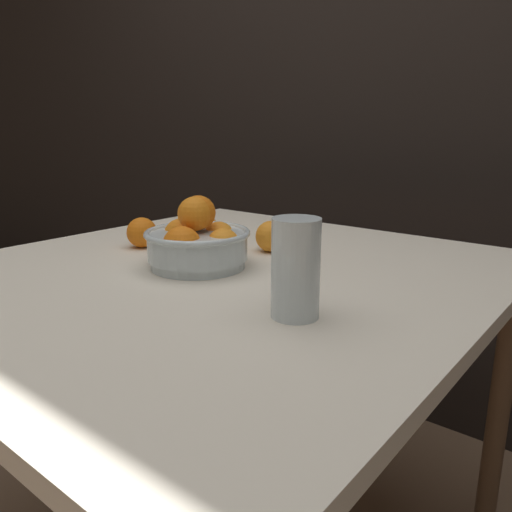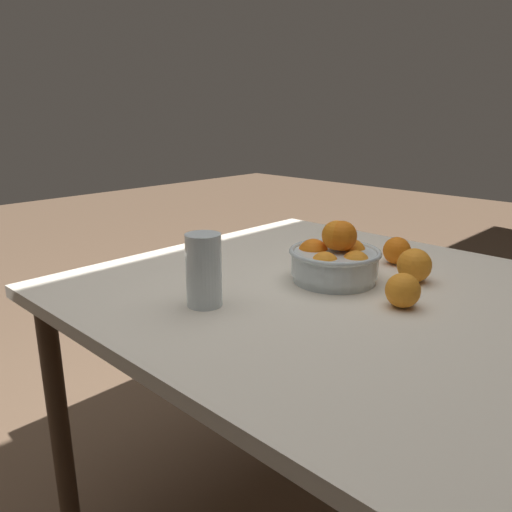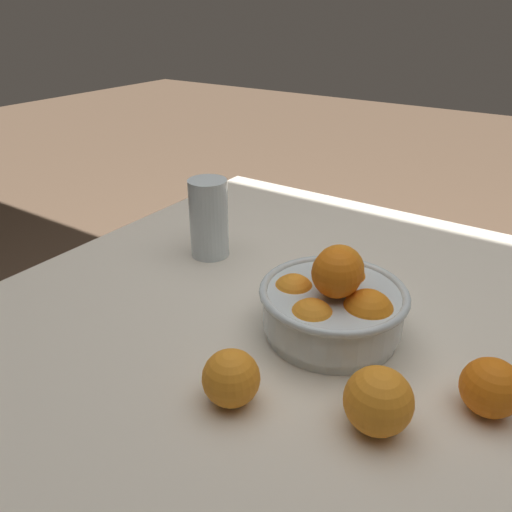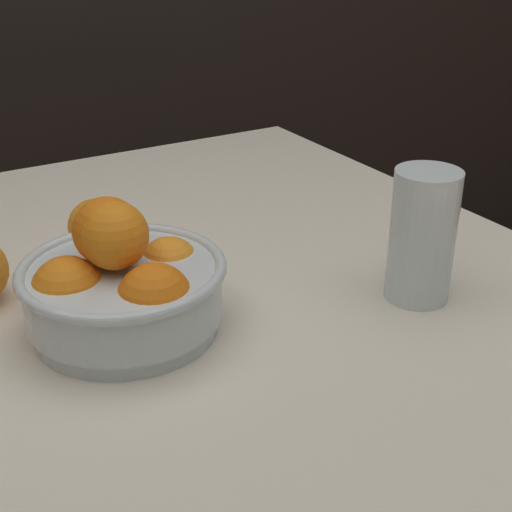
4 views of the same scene
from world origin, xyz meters
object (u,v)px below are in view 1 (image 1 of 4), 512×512
(fruit_bowl, at_px, (198,241))
(orange_loose_front, at_px, (270,236))
(orange_loose_near_bowl, at_px, (202,230))
(juice_glass, at_px, (296,272))
(orange_loose_aside, at_px, (142,232))

(fruit_bowl, height_order, orange_loose_front, fruit_bowl)
(orange_loose_near_bowl, xyz_separation_m, orange_loose_front, (0.16, 0.06, -0.00))
(orange_loose_near_bowl, distance_m, orange_loose_front, 0.17)
(fruit_bowl, bearing_deg, orange_loose_front, 79.39)
(juice_glass, relative_size, orange_loose_aside, 2.11)
(fruit_bowl, bearing_deg, orange_loose_near_bowl, 132.39)
(orange_loose_front, bearing_deg, orange_loose_aside, -148.89)
(juice_glass, distance_m, orange_loose_front, 0.41)
(orange_loose_near_bowl, relative_size, orange_loose_aside, 1.11)
(orange_loose_near_bowl, bearing_deg, fruit_bowl, -47.61)
(orange_loose_near_bowl, bearing_deg, juice_glass, -28.90)
(orange_loose_front, distance_m, orange_loose_aside, 0.31)
(juice_glass, height_order, orange_loose_aside, juice_glass)
(orange_loose_aside, bearing_deg, fruit_bowl, -9.33)
(fruit_bowl, relative_size, orange_loose_front, 3.00)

